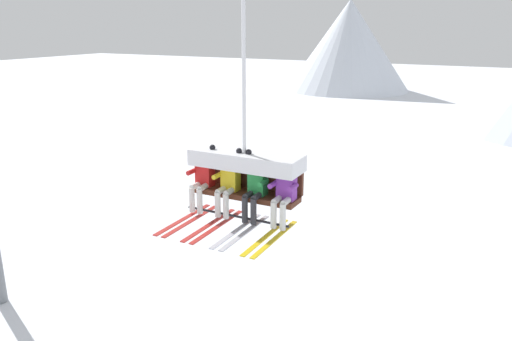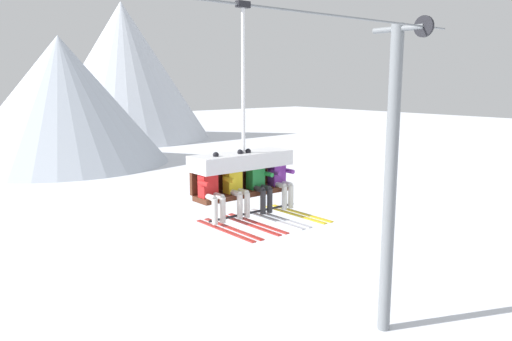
# 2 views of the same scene
# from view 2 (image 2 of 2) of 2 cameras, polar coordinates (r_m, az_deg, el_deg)

# --- Properties ---
(mountain_peak_central) EXTENTS (18.57, 18.57, 11.43)m
(mountain_peak_central) POSITION_cam_2_polar(r_m,az_deg,el_deg) (48.47, -21.31, 7.45)
(mountain_peak_central) COLOR silver
(mountain_peak_central) RESTS_ON ground_plane
(mountain_peak_east) EXTENTS (21.69, 21.69, 17.34)m
(mountain_peak_east) POSITION_cam_2_polar(r_m,az_deg,el_deg) (67.44, -14.88, 10.89)
(mountain_peak_east) COLOR silver
(mountain_peak_east) RESTS_ON ground_plane
(lift_tower_far) EXTENTS (0.36, 1.88, 9.13)m
(lift_tower_far) POSITION_cam_2_polar(r_m,az_deg,el_deg) (14.87, 15.19, -0.67)
(lift_tower_far) COLOR slate
(lift_tower_far) RESTS_ON ground_plane
(chairlift_chair) EXTENTS (2.14, 0.74, 4.02)m
(chairlift_chair) POSITION_cam_2_polar(r_m,az_deg,el_deg) (9.89, -1.68, 0.59)
(chairlift_chair) COLOR #512819
(skier_red) EXTENTS (0.48, 1.70, 1.34)m
(skier_red) POSITION_cam_2_polar(r_m,az_deg,el_deg) (9.29, -5.07, -2.04)
(skier_red) COLOR red
(skier_yellow) EXTENTS (0.48, 1.70, 1.34)m
(skier_yellow) POSITION_cam_2_polar(r_m,az_deg,el_deg) (9.61, -2.24, -1.59)
(skier_yellow) COLOR yellow
(skier_green) EXTENTS (0.48, 1.70, 1.34)m
(skier_green) POSITION_cam_2_polar(r_m,az_deg,el_deg) (9.96, 0.37, -1.17)
(skier_green) COLOR #23843D
(skier_purple) EXTENTS (0.46, 1.70, 1.23)m
(skier_purple) POSITION_cam_2_polar(r_m,az_deg,el_deg) (10.33, 2.86, -0.88)
(skier_purple) COLOR purple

